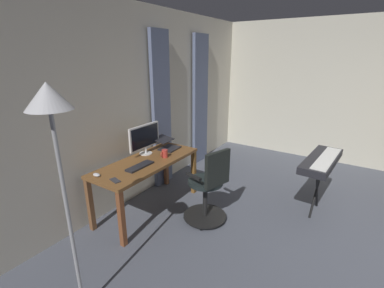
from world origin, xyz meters
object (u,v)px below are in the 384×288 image
(computer_mouse, at_px, (96,175))
(mug_tea, at_px, (164,154))
(laptop, at_px, (167,145))
(computer_monitor, at_px, (145,138))
(cell_phone_face_up, at_px, (115,180))
(piano_keyboard, at_px, (321,162))
(computer_keyboard, at_px, (140,166))
(office_chair, at_px, (209,188))
(floor_lamp, at_px, (54,133))
(desk, at_px, (147,167))

(computer_mouse, height_order, mug_tea, mug_tea)
(computer_mouse, bearing_deg, laptop, 175.81)
(computer_monitor, distance_m, cell_phone_face_up, 0.91)
(laptop, relative_size, piano_keyboard, 0.36)
(computer_monitor, height_order, laptop, computer_monitor)
(computer_keyboard, distance_m, computer_mouse, 0.52)
(office_chair, height_order, floor_lamp, floor_lamp)
(laptop, relative_size, cell_phone_face_up, 2.62)
(computer_monitor, xyz_separation_m, piano_keyboard, (-0.98, 2.13, -0.22))
(computer_mouse, relative_size, mug_tea, 0.77)
(computer_monitor, height_order, floor_lamp, floor_lamp)
(office_chair, height_order, cell_phone_face_up, office_chair)
(computer_keyboard, xyz_separation_m, computer_mouse, (0.46, -0.23, 0.01))
(desk, relative_size, laptop, 4.08)
(computer_monitor, distance_m, piano_keyboard, 2.35)
(mug_tea, bearing_deg, computer_mouse, -17.38)
(computer_monitor, bearing_deg, laptop, 160.27)
(cell_phone_face_up, bearing_deg, floor_lamp, 42.68)
(computer_monitor, height_order, piano_keyboard, computer_monitor)
(mug_tea, distance_m, floor_lamp, 1.93)
(computer_keyboard, relative_size, mug_tea, 3.03)
(piano_keyboard, bearing_deg, computer_monitor, -61.06)
(computer_monitor, xyz_separation_m, cell_phone_face_up, (0.82, 0.30, -0.23))
(computer_monitor, distance_m, computer_mouse, 0.89)
(piano_keyboard, bearing_deg, mug_tea, -58.32)
(cell_phone_face_up, height_order, floor_lamp, floor_lamp)
(computer_monitor, bearing_deg, cell_phone_face_up, 20.12)
(piano_keyboard, bearing_deg, desk, -54.70)
(office_chair, bearing_deg, computer_mouse, 147.29)
(computer_mouse, distance_m, mug_tea, 0.94)
(computer_mouse, distance_m, cell_phone_face_up, 0.27)
(desk, xyz_separation_m, computer_keyboard, (0.21, 0.08, 0.11))
(floor_lamp, bearing_deg, computer_keyboard, -158.43)
(computer_keyboard, height_order, piano_keyboard, piano_keyboard)
(computer_keyboard, bearing_deg, computer_mouse, -26.73)
(laptop, bearing_deg, office_chair, 66.15)
(cell_phone_face_up, distance_m, mug_tea, 0.86)
(mug_tea, bearing_deg, laptop, -147.40)
(desk, relative_size, cell_phone_face_up, 10.68)
(laptop, distance_m, mug_tea, 0.36)
(computer_monitor, xyz_separation_m, mug_tea, (-0.04, 0.31, -0.18))
(computer_mouse, bearing_deg, desk, 166.78)
(desk, xyz_separation_m, computer_mouse, (0.67, -0.16, 0.11))
(office_chair, height_order, piano_keyboard, office_chair)
(cell_phone_face_up, bearing_deg, office_chair, 152.98)
(computer_mouse, relative_size, piano_keyboard, 0.10)
(floor_lamp, bearing_deg, desk, -158.61)
(mug_tea, bearing_deg, desk, -28.69)
(laptop, relative_size, floor_lamp, 0.20)
(desk, xyz_separation_m, laptop, (-0.52, -0.07, 0.15))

